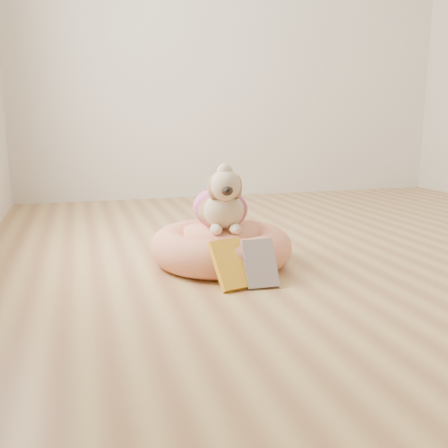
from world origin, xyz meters
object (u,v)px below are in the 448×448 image
object	(u,v)px
dog	(221,194)
book_yellow	(231,264)
pet_bed	(221,247)
book_white	(260,264)

from	to	relation	value
dog	book_yellow	size ratio (longest dim) A/B	2.02
pet_bed	book_white	distance (m)	0.37
dog	book_white	xyz separation A→B (m)	(0.06, -0.38, -0.25)
pet_bed	dog	distance (m)	0.26
book_yellow	book_white	xyz separation A→B (m)	(0.12, -0.02, -0.00)
dog	book_yellow	bearing A→B (deg)	-91.31
pet_bed	book_yellow	size ratio (longest dim) A/B	3.11
book_yellow	pet_bed	bearing A→B (deg)	67.58
pet_bed	book_yellow	world-z (taller)	book_yellow
dog	pet_bed	bearing A→B (deg)	-99.45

